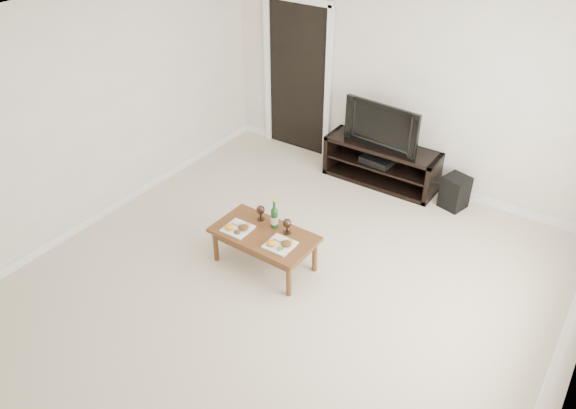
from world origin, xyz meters
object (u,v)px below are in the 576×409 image
(television, at_px, (385,124))
(coffee_table, at_px, (265,249))
(subwoofer, at_px, (455,192))
(media_console, at_px, (381,164))

(television, bearing_deg, coffee_table, -91.55)
(subwoofer, bearing_deg, media_console, -165.34)
(television, height_order, subwoofer, television)
(television, xyz_separation_m, subwoofer, (1.00, -0.02, -0.63))
(television, xyz_separation_m, coffee_table, (-0.26, -2.21, -0.63))
(media_console, xyz_separation_m, television, (0.00, 0.00, 0.57))
(television, relative_size, coffee_table, 0.94)
(subwoofer, bearing_deg, coffee_table, -104.21)
(media_console, xyz_separation_m, subwoofer, (1.00, -0.02, -0.07))
(subwoofer, bearing_deg, television, -165.34)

